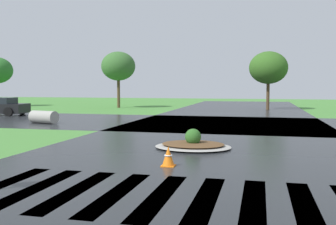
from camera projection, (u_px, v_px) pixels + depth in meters
asphalt_roadway at (202, 150)px, 12.87m from camera, size 11.11×80.00×0.01m
asphalt_cross_road at (226, 124)px, 21.86m from camera, size 90.00×10.00×0.01m
crosswalk_stripes at (160, 196)px, 7.58m from camera, size 7.65×3.31×0.01m
median_island at (193, 144)px, 13.31m from camera, size 2.64×2.18×0.68m
drainage_pipe_stack at (44, 117)px, 21.97m from camera, size 1.78×1.09×0.72m
traffic_cone at (168, 157)px, 10.34m from camera, size 0.36×0.36×0.54m
background_treeline at (194, 68)px, 35.64m from camera, size 45.54×5.79×5.40m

